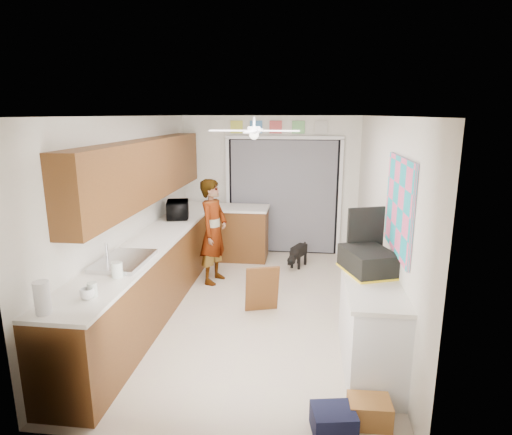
{
  "coord_description": "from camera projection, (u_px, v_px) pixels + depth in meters",
  "views": [
    {
      "loc": [
        0.68,
        -5.23,
        2.52
      ],
      "look_at": [
        0.0,
        0.4,
        1.15
      ],
      "focal_mm": 30.0,
      "sensor_mm": 36.0,
      "label": 1
    }
  ],
  "objects": [
    {
      "name": "floor",
      "position": [
        252.0,
        308.0,
        5.72
      ],
      "size": [
        5.0,
        5.0,
        0.0
      ],
      "primitive_type": "plane",
      "color": "#C4B39E",
      "rests_on": "ground"
    },
    {
      "name": "ceiling",
      "position": [
        252.0,
        116.0,
        5.13
      ],
      "size": [
        5.0,
        5.0,
        0.0
      ],
      "primitive_type": "plane",
      "rotation": [
        3.14,
        0.0,
        0.0
      ],
      "color": "white",
      "rests_on": "ground"
    },
    {
      "name": "wall_back",
      "position": [
        270.0,
        185.0,
        7.83
      ],
      "size": [
        3.2,
        0.0,
        3.2
      ],
      "primitive_type": "plane",
      "rotation": [
        1.57,
        0.0,
        0.0
      ],
      "color": "white",
      "rests_on": "ground"
    },
    {
      "name": "wall_front",
      "position": [
        206.0,
        300.0,
        3.01
      ],
      "size": [
        3.2,
        0.0,
        3.2
      ],
      "primitive_type": "plane",
      "rotation": [
        -1.57,
        0.0,
        0.0
      ],
      "color": "white",
      "rests_on": "ground"
    },
    {
      "name": "wall_left",
      "position": [
        132.0,
        214.0,
        5.61
      ],
      "size": [
        0.0,
        5.0,
        5.0
      ],
      "primitive_type": "plane",
      "rotation": [
        1.57,
        0.0,
        1.57
      ],
      "color": "white",
      "rests_on": "ground"
    },
    {
      "name": "wall_right",
      "position": [
        382.0,
        221.0,
        5.23
      ],
      "size": [
        0.0,
        5.0,
        5.0
      ],
      "primitive_type": "plane",
      "rotation": [
        1.57,
        0.0,
        -1.57
      ],
      "color": "white",
      "rests_on": "ground"
    },
    {
      "name": "left_base_cabinets",
      "position": [
        157.0,
        272.0,
        5.76
      ],
      "size": [
        0.6,
        4.8,
        0.9
      ],
      "primitive_type": "cube",
      "color": "#5C3716",
      "rests_on": "floor"
    },
    {
      "name": "left_countertop",
      "position": [
        156.0,
        239.0,
        5.65
      ],
      "size": [
        0.62,
        4.8,
        0.04
      ],
      "primitive_type": "cube",
      "color": "white",
      "rests_on": "left_base_cabinets"
    },
    {
      "name": "upper_cabinets",
      "position": [
        146.0,
        170.0,
        5.65
      ],
      "size": [
        0.32,
        4.0,
        0.8
      ],
      "primitive_type": "cube",
      "color": "#5C3716",
      "rests_on": "wall_left"
    },
    {
      "name": "sink_basin",
      "position": [
        124.0,
        261.0,
        4.68
      ],
      "size": [
        0.5,
        0.76,
        0.06
      ],
      "primitive_type": "cube",
      "color": "silver",
      "rests_on": "left_countertop"
    },
    {
      "name": "faucet",
      "position": [
        107.0,
        252.0,
        4.68
      ],
      "size": [
        0.03,
        0.03,
        0.22
      ],
      "primitive_type": "cylinder",
      "color": "silver",
      "rests_on": "left_countertop"
    },
    {
      "name": "peninsula_base",
      "position": [
        239.0,
        234.0,
        7.6
      ],
      "size": [
        1.0,
        0.6,
        0.9
      ],
      "primitive_type": "cube",
      "color": "#5C3716",
      "rests_on": "floor"
    },
    {
      "name": "peninsula_top",
      "position": [
        239.0,
        208.0,
        7.49
      ],
      "size": [
        1.04,
        0.64,
        0.04
      ],
      "primitive_type": "cube",
      "color": "white",
      "rests_on": "peninsula_base"
    },
    {
      "name": "back_opening_recess",
      "position": [
        283.0,
        197.0,
        7.82
      ],
      "size": [
        2.0,
        0.06,
        2.1
      ],
      "primitive_type": "cube",
      "color": "black",
      "rests_on": "wall_back"
    },
    {
      "name": "curtain_panel",
      "position": [
        283.0,
        197.0,
        7.78
      ],
      "size": [
        1.9,
        0.03,
        2.05
      ],
      "primitive_type": "cube",
      "color": "gray",
      "rests_on": "wall_back"
    },
    {
      "name": "door_trim_left",
      "position": [
        228.0,
        196.0,
        7.91
      ],
      "size": [
        0.06,
        0.04,
        2.1
      ],
      "primitive_type": "cube",
      "color": "white",
      "rests_on": "wall_back"
    },
    {
      "name": "door_trim_right",
      "position": [
        340.0,
        198.0,
        7.67
      ],
      "size": [
        0.06,
        0.04,
        2.1
      ],
      "primitive_type": "cube",
      "color": "white",
      "rests_on": "wall_back"
    },
    {
      "name": "door_trim_head",
      "position": [
        284.0,
        138.0,
        7.54
      ],
      "size": [
        2.1,
        0.04,
        0.06
      ],
      "primitive_type": "cube",
      "color": "white",
      "rests_on": "wall_back"
    },
    {
      "name": "header_frame_0",
      "position": [
        237.0,
        127.0,
        7.63
      ],
      "size": [
        0.22,
        0.02,
        0.22
      ],
      "primitive_type": "cube",
      "color": "#D5DA48",
      "rests_on": "wall_back"
    },
    {
      "name": "header_frame_1",
      "position": [
        256.0,
        127.0,
        7.59
      ],
      "size": [
        0.22,
        0.02,
        0.22
      ],
      "primitive_type": "cube",
      "color": "#4D8CCF",
      "rests_on": "wall_back"
    },
    {
      "name": "header_frame_2",
      "position": [
        276.0,
        127.0,
        7.55
      ],
      "size": [
        0.22,
        0.02,
        0.22
      ],
      "primitive_type": "cube",
      "color": "#D44F4F",
      "rests_on": "wall_back"
    },
    {
      "name": "header_frame_3",
      "position": [
        298.0,
        127.0,
        7.5
      ],
      "size": [
        0.22,
        0.02,
        0.22
      ],
      "primitive_type": "cube",
      "color": "#74C470",
      "rests_on": "wall_back"
    },
    {
      "name": "header_frame_4",
      "position": [
        321.0,
        127.0,
        7.45
      ],
      "size": [
        0.22,
        0.02,
        0.22
      ],
      "primitive_type": "cube",
      "color": "beige",
      "rests_on": "wall_back"
    },
    {
      "name": "route66_sign",
      "position": [
        217.0,
        127.0,
        7.67
      ],
      "size": [
        0.22,
        0.02,
        0.26
      ],
      "primitive_type": "cube",
      "color": "silver",
      "rests_on": "wall_back"
    },
    {
      "name": "right_counter_base",
      "position": [
        370.0,
        326.0,
        4.29
      ],
      "size": [
        0.5,
        1.4,
        0.9
      ],
      "primitive_type": "cube",
      "color": "white",
      "rests_on": "floor"
    },
    {
      "name": "right_counter_top",
      "position": [
        372.0,
        282.0,
        4.18
      ],
      "size": [
        0.54,
        1.44,
        0.04
      ],
      "primitive_type": "cube",
      "color": "white",
      "rests_on": "right_counter_base"
    },
    {
      "name": "abstract_painting",
      "position": [
        399.0,
        206.0,
        4.18
      ],
      "size": [
        0.03,
        1.15,
        0.95
      ],
      "primitive_type": "cube",
      "color": "#FF5D90",
      "rests_on": "wall_right"
    },
    {
      "name": "ceiling_fan",
      "position": [
        254.0,
        131.0,
        5.36
      ],
      "size": [
        1.14,
        1.14,
        0.24
      ],
      "primitive_type": "cube",
      "color": "white",
      "rests_on": "ceiling"
    },
    {
      "name": "microwave",
      "position": [
        178.0,
        210.0,
        6.66
      ],
      "size": [
        0.44,
        0.55,
        0.27
      ],
      "primitive_type": "imported",
      "rotation": [
        0.0,
        0.0,
        1.83
      ],
      "color": "black",
      "rests_on": "left_countertop"
    },
    {
      "name": "cup",
      "position": [
        87.0,
        294.0,
        3.75
      ],
      "size": [
        0.15,
        0.15,
        0.1
      ],
      "primitive_type": "imported",
      "rotation": [
        0.0,
        0.0,
        0.21
      ],
      "color": "white",
      "rests_on": "left_countertop"
    },
    {
      "name": "jar_a",
      "position": [
        117.0,
        270.0,
        4.24
      ],
      "size": [
        0.12,
        0.12,
        0.16
      ],
      "primitive_type": "cylinder",
      "rotation": [
        0.0,
        0.0,
        0.08
      ],
      "color": "silver",
      "rests_on": "left_countertop"
    },
    {
      "name": "jar_b",
      "position": [
        92.0,
        290.0,
        3.8
      ],
      "size": [
        0.11,
        0.11,
        0.13
      ],
      "primitive_type": "cylinder",
      "rotation": [
        0.0,
        0.0,
        0.42
      ],
      "color": "silver",
      "rests_on": "left_countertop"
    },
    {
      "name": "paper_towel_roll",
      "position": [
        42.0,
        298.0,
        3.46
      ],
      "size": [
        0.16,
        0.16,
        0.27
      ],
      "primitive_type": "cylinder",
      "rotation": [
        0.0,
        0.0,
        0.26
      ],
      "color": "white",
      "rests_on": "left_countertop"
    },
    {
      "name": "suitcase",
      "position": [
        368.0,
        261.0,
        4.37
      ],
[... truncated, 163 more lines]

